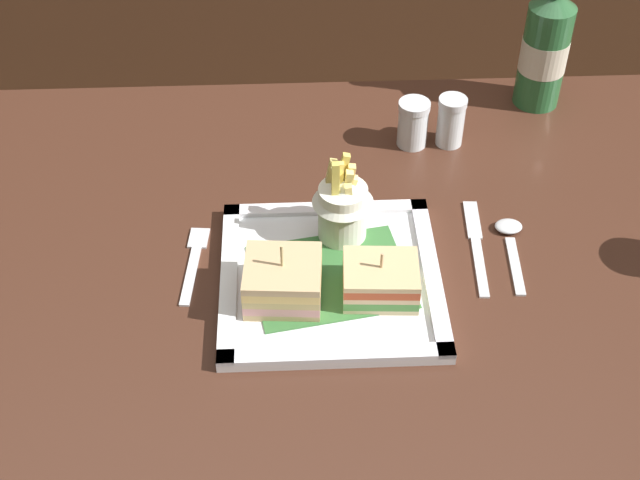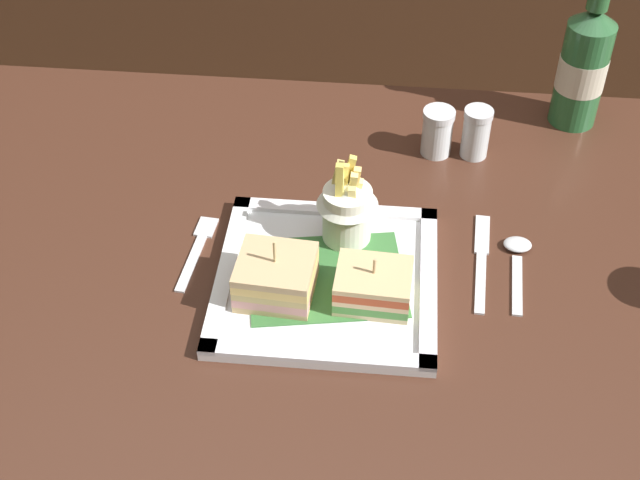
% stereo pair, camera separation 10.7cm
% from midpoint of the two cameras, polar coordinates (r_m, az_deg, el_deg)
% --- Properties ---
extents(dining_table, '(1.35, 0.73, 0.76)m').
position_cam_midpoint_polar(dining_table, '(1.21, -3.12, -4.95)').
color(dining_table, '#432519').
rests_on(dining_table, ground_plane).
extents(square_plate, '(0.26, 0.26, 0.02)m').
position_cam_midpoint_polar(square_plate, '(1.07, -2.19, -2.65)').
color(square_plate, white).
rests_on(square_plate, dining_table).
extents(sandwich_half_left, '(0.09, 0.09, 0.08)m').
position_cam_midpoint_polar(sandwich_half_left, '(1.03, -5.36, -2.77)').
color(sandwich_half_left, tan).
rests_on(sandwich_half_left, square_plate).
extents(sandwich_half_right, '(0.09, 0.07, 0.06)m').
position_cam_midpoint_polar(sandwich_half_right, '(1.03, 0.94, -2.74)').
color(sandwich_half_right, '#D1BB88').
rests_on(sandwich_half_right, square_plate).
extents(fries_cup, '(0.08, 0.08, 0.12)m').
position_cam_midpoint_polar(fries_cup, '(1.08, -1.37, 2.29)').
color(fries_cup, white).
rests_on(fries_cup, square_plate).
extents(beer_bottle, '(0.07, 0.07, 0.25)m').
position_cam_midpoint_polar(beer_bottle, '(1.34, 11.98, 11.95)').
color(beer_bottle, '#296635').
rests_on(beer_bottle, dining_table).
extents(fork, '(0.03, 0.13, 0.00)m').
position_cam_midpoint_polar(fork, '(1.11, -10.78, -1.39)').
color(fork, silver).
rests_on(fork, dining_table).
extents(knife, '(0.03, 0.17, 0.00)m').
position_cam_midpoint_polar(knife, '(1.13, 7.30, -0.29)').
color(knife, silver).
rests_on(knife, dining_table).
extents(spoon, '(0.04, 0.13, 0.01)m').
position_cam_midpoint_polar(spoon, '(1.14, 9.47, 0.09)').
color(spoon, silver).
rests_on(spoon, dining_table).
extents(salt_shaker, '(0.04, 0.04, 0.07)m').
position_cam_midpoint_polar(salt_shaker, '(1.26, 3.54, 7.19)').
color(salt_shaker, silver).
rests_on(salt_shaker, dining_table).
extents(pepper_shaker, '(0.04, 0.04, 0.07)m').
position_cam_midpoint_polar(pepper_shaker, '(1.27, 5.95, 7.30)').
color(pepper_shaker, silver).
rests_on(pepper_shaker, dining_table).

